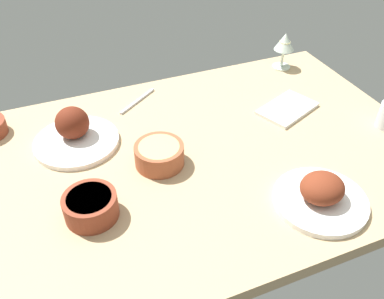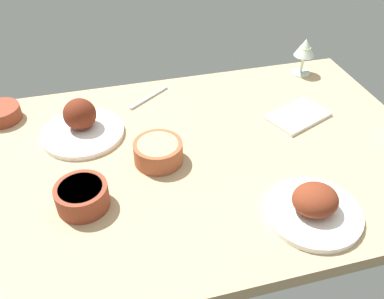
{
  "view_description": "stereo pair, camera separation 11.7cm",
  "coord_description": "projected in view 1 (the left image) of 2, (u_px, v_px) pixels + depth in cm",
  "views": [
    {
      "loc": [
        34.4,
        84.33,
        80.1
      ],
      "look_at": [
        0.0,
        0.0,
        6.0
      ],
      "focal_mm": 38.24,
      "sensor_mm": 36.0,
      "label": 1
    },
    {
      "loc": [
        23.28,
        88.05,
        80.1
      ],
      "look_at": [
        0.0,
        0.0,
        6.0
      ],
      "focal_mm": 38.24,
      "sensor_mm": 36.0,
      "label": 2
    }
  ],
  "objects": [
    {
      "name": "dining_table",
      "position": [
        192.0,
        160.0,
        1.2
      ],
      "size": [
        140.0,
        90.0,
        4.0
      ],
      "primitive_type": "cube",
      "color": "tan",
      "rests_on": "ground"
    },
    {
      "name": "plate_near_viewer",
      "position": [
        75.0,
        133.0,
        1.21
      ],
      "size": [
        25.17,
        25.17,
        11.03
      ],
      "color": "white",
      "rests_on": "dining_table"
    },
    {
      "name": "plate_far_side",
      "position": [
        321.0,
        195.0,
        1.02
      ],
      "size": [
        23.83,
        23.83,
        8.55
      ],
      "color": "white",
      "rests_on": "dining_table"
    },
    {
      "name": "bowl_sauce",
      "position": [
        91.0,
        206.0,
        0.99
      ],
      "size": [
        13.19,
        13.19,
        6.3
      ],
      "color": "brown",
      "rests_on": "dining_table"
    },
    {
      "name": "bowl_pasta",
      "position": [
        159.0,
        153.0,
        1.14
      ],
      "size": [
        13.87,
        13.87,
        6.16
      ],
      "color": "#A35133",
      "rests_on": "dining_table"
    },
    {
      "name": "wine_glass",
      "position": [
        285.0,
        43.0,
        1.54
      ],
      "size": [
        7.6,
        7.6,
        14.0
      ],
      "color": "silver",
      "rests_on": "dining_table"
    },
    {
      "name": "folded_napkin",
      "position": [
        287.0,
        109.0,
        1.36
      ],
      "size": [
        22.75,
        18.82,
        1.2
      ],
      "primitive_type": "cube",
      "rotation": [
        0.0,
        0.0,
        0.39
      ],
      "color": "white",
      "rests_on": "dining_table"
    },
    {
      "name": "spoon_loose",
      "position": [
        138.0,
        101.0,
        1.4
      ],
      "size": [
        15.29,
        11.54,
        0.8
      ],
      "primitive_type": "cube",
      "rotation": [
        0.0,
        0.0,
        0.63
      ],
      "color": "silver",
      "rests_on": "dining_table"
    }
  ]
}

